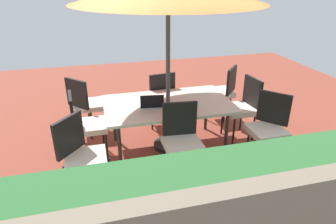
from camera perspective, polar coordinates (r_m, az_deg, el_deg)
name	(u,v)px	position (r m, az deg, el deg)	size (l,w,h in m)	color
ground_plane	(168,147)	(4.66, 0.00, -6.67)	(10.00, 10.00, 0.02)	brown
dining_table	(168,106)	(4.33, 0.00, 1.17)	(1.83, 1.09, 0.73)	silver
chair_northwest	(268,125)	(4.29, 18.62, -2.43)	(0.59, 0.59, 0.98)	silver
chair_southwest	(222,90)	(5.41, 10.33, 4.18)	(0.59, 0.59, 0.98)	silver
chair_north	(182,138)	(3.76, 2.66, -5.01)	(0.47, 0.48, 0.98)	silver
chair_northeast	(81,153)	(3.60, -16.22, -7.60)	(0.59, 0.58, 0.98)	silver
chair_west	(243,105)	(4.84, 14.11, 1.29)	(0.48, 0.47, 0.98)	silver
chair_southeast	(85,103)	(4.97, -15.46, 1.75)	(0.59, 0.59, 0.98)	silver
chair_east	(85,123)	(4.29, -15.55, -1.98)	(0.48, 0.47, 0.98)	silver
chair_south	(159,96)	(5.07, -1.67, 3.15)	(0.48, 0.49, 0.98)	silver
laptop	(152,104)	(4.16, -3.09, 1.50)	(0.35, 0.29, 0.21)	#B7B7BC
cup	(198,103)	(4.18, 5.67, 1.66)	(0.06, 0.06, 0.11)	white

